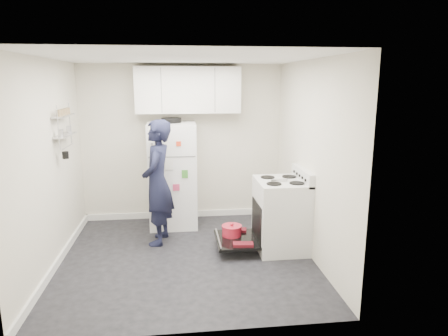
{
  "coord_description": "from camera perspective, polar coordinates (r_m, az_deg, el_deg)",
  "views": [
    {
      "loc": [
        -0.08,
        -4.83,
        2.23
      ],
      "look_at": [
        0.55,
        0.55,
        1.05
      ],
      "focal_mm": 32.0,
      "sensor_mm": 36.0,
      "label": 1
    }
  ],
  "objects": [
    {
      "name": "electric_range",
      "position": [
        5.45,
        7.99,
        -6.71
      ],
      "size": [
        0.66,
        0.76,
        1.1
      ],
      "color": "silver",
      "rests_on": "ground"
    },
    {
      "name": "wall_shelf_rack",
      "position": [
        5.54,
        -21.84,
        5.65
      ],
      "size": [
        0.14,
        0.6,
        0.61
      ],
      "color": "#B2B2B7",
      "rests_on": "room"
    },
    {
      "name": "open_oven_door",
      "position": [
        5.48,
        1.53,
        -9.66
      ],
      "size": [
        0.55,
        0.7,
        0.22
      ],
      "color": "black",
      "rests_on": "ground"
    },
    {
      "name": "room",
      "position": [
        4.97,
        -5.97,
        0.33
      ],
      "size": [
        3.21,
        3.21,
        2.51
      ],
      "color": "black",
      "rests_on": "ground"
    },
    {
      "name": "upper_cabinets",
      "position": [
        6.26,
        -5.16,
        11.04
      ],
      "size": [
        1.6,
        0.33,
        0.7
      ],
      "primitive_type": "cube",
      "color": "silver",
      "rests_on": "room"
    },
    {
      "name": "person",
      "position": [
        5.57,
        -9.47,
        -2.07
      ],
      "size": [
        0.51,
        0.69,
        1.73
      ],
      "primitive_type": "imported",
      "rotation": [
        0.0,
        0.0,
        -1.73
      ],
      "color": "black",
      "rests_on": "ground"
    },
    {
      "name": "refrigerator",
      "position": [
        6.24,
        -7.33,
        -0.91
      ],
      "size": [
        0.72,
        0.74,
        1.69
      ],
      "color": "white",
      "rests_on": "ground"
    }
  ]
}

